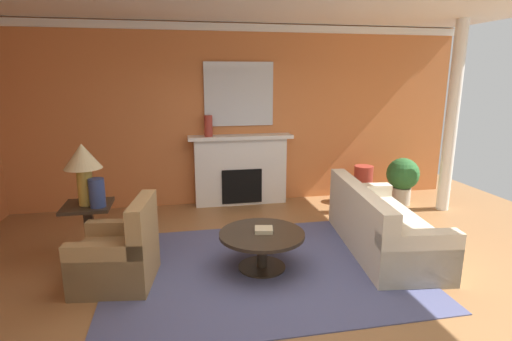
{
  "coord_description": "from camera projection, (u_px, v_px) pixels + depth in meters",
  "views": [
    {
      "loc": [
        -1.0,
        -4.06,
        2.21
      ],
      "look_at": [
        0.0,
        0.99,
        1.0
      ],
      "focal_mm": 28.0,
      "sensor_mm": 36.0,
      "label": 1
    }
  ],
  "objects": [
    {
      "name": "vase_tall_corner",
      "position": [
        363.0,
        184.0,
        7.21
      ],
      "size": [
        0.33,
        0.33,
        0.66
      ],
      "primitive_type": "cylinder",
      "color": "#9E3328",
      "rests_on": "ground_plane"
    },
    {
      "name": "vase_on_side_table",
      "position": [
        97.0,
        193.0,
        4.72
      ],
      "size": [
        0.18,
        0.18,
        0.35
      ],
      "primitive_type": "cylinder",
      "color": "navy",
      "rests_on": "side_table"
    },
    {
      "name": "armchair_near_window",
      "position": [
        119.0,
        257.0,
        4.33
      ],
      "size": [
        0.91,
        0.91,
        0.95
      ],
      "color": "#9E7A4C",
      "rests_on": "ground_plane"
    },
    {
      "name": "area_rug",
      "position": [
        262.0,
        268.0,
        4.73
      ],
      "size": [
        3.54,
        2.65,
        0.01
      ],
      "primitive_type": "cube",
      "color": "#4C517A",
      "rests_on": "ground_plane"
    },
    {
      "name": "wall_fireplace",
      "position": [
        235.0,
        116.0,
        6.99
      ],
      "size": [
        8.17,
        0.12,
        3.09
      ],
      "primitive_type": "cube",
      "color": "#CC723D",
      "rests_on": "ground_plane"
    },
    {
      "name": "table_lamp",
      "position": [
        83.0,
        162.0,
        4.73
      ],
      "size": [
        0.44,
        0.44,
        0.75
      ],
      "color": "#B28E38",
      "rests_on": "side_table"
    },
    {
      "name": "mantel_mirror",
      "position": [
        239.0,
        94.0,
        6.83
      ],
      "size": [
        1.19,
        0.04,
        1.08
      ],
      "primitive_type": "cube",
      "color": "silver"
    },
    {
      "name": "column_white",
      "position": [
        452.0,
        119.0,
        6.5
      ],
      "size": [
        0.2,
        0.2,
        3.09
      ],
      "primitive_type": "cylinder",
      "color": "white",
      "rests_on": "ground_plane"
    },
    {
      "name": "potted_plant",
      "position": [
        403.0,
        177.0,
        7.01
      ],
      "size": [
        0.56,
        0.56,
        0.83
      ],
      "color": "#BCB29E",
      "rests_on": "ground_plane"
    },
    {
      "name": "coffee_table",
      "position": [
        262.0,
        242.0,
        4.65
      ],
      "size": [
        1.0,
        1.0,
        0.45
      ],
      "color": "#2D2319",
      "rests_on": "ground_plane"
    },
    {
      "name": "vase_mantel_left",
      "position": [
        208.0,
        126.0,
        6.68
      ],
      "size": [
        0.14,
        0.14,
        0.35
      ],
      "primitive_type": "cylinder",
      "color": "#9E3328",
      "rests_on": "fireplace"
    },
    {
      "name": "fireplace",
      "position": [
        241.0,
        172.0,
        7.02
      ],
      "size": [
        1.8,
        0.35,
        1.23
      ],
      "color": "white",
      "rests_on": "ground_plane"
    },
    {
      "name": "ground_plane",
      "position": [
        272.0,
        275.0,
        4.57
      ],
      "size": [
        9.84,
        9.84,
        0.0
      ],
      "primitive_type": "plane",
      "color": "olive"
    },
    {
      "name": "sofa",
      "position": [
        380.0,
        228.0,
        5.19
      ],
      "size": [
        1.15,
        2.2,
        0.85
      ],
      "color": "beige",
      "rests_on": "ground_plane"
    },
    {
      "name": "crown_moulding",
      "position": [
        234.0,
        27.0,
        6.58
      ],
      "size": [
        8.17,
        0.08,
        0.12
      ],
      "primitive_type": "cube",
      "color": "white"
    },
    {
      "name": "side_table",
      "position": [
        90.0,
        228.0,
        4.92
      ],
      "size": [
        0.56,
        0.56,
        0.7
      ],
      "color": "#2D2319",
      "rests_on": "ground_plane"
    },
    {
      "name": "book_red_cover",
      "position": [
        264.0,
        230.0,
        4.65
      ],
      "size": [
        0.24,
        0.23,
        0.05
      ],
      "primitive_type": "cube",
      "rotation": [
        0.0,
        0.0,
        -0.2
      ],
      "color": "tan",
      "rests_on": "coffee_table"
    }
  ]
}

